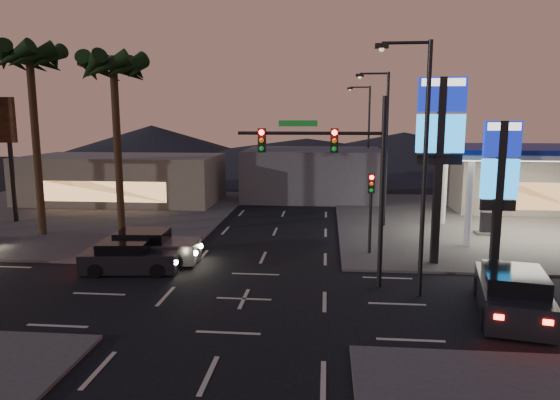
# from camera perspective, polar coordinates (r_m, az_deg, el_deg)

# --- Properties ---
(ground) EXTENTS (140.00, 140.00, 0.00)m
(ground) POSITION_cam_1_polar(r_m,az_deg,el_deg) (20.28, -4.14, -11.21)
(ground) COLOR black
(ground) RESTS_ON ground
(corner_lot_ne) EXTENTS (24.00, 24.00, 0.12)m
(corner_lot_ne) POSITION_cam_1_polar(r_m,az_deg,el_deg) (37.67, 25.15, -2.36)
(corner_lot_ne) COLOR #47443F
(corner_lot_ne) RESTS_ON ground
(corner_lot_nw) EXTENTS (24.00, 24.00, 0.12)m
(corner_lot_nw) POSITION_cam_1_polar(r_m,az_deg,el_deg) (40.30, -23.19, -1.52)
(corner_lot_nw) COLOR #47443F
(corner_lot_nw) RESTS_ON ground
(gas_station) EXTENTS (12.20, 8.20, 5.47)m
(gas_station) POSITION_cam_1_polar(r_m,az_deg,el_deg) (33.34, 28.04, 4.75)
(gas_station) COLOR silver
(gas_station) RESTS_ON ground
(convenience_store) EXTENTS (10.00, 6.00, 4.00)m
(convenience_store) POSITION_cam_1_polar(r_m,az_deg,el_deg) (42.69, 25.62, 1.53)
(convenience_store) COLOR #726B5B
(convenience_store) RESTS_ON ground
(pylon_sign_tall) EXTENTS (2.20, 0.35, 9.00)m
(pylon_sign_tall) POSITION_cam_1_polar(r_m,az_deg,el_deg) (24.80, 17.85, 7.23)
(pylon_sign_tall) COLOR black
(pylon_sign_tall) RESTS_ON ground
(pylon_sign_short) EXTENTS (1.60, 0.35, 7.00)m
(pylon_sign_short) POSITION_cam_1_polar(r_m,az_deg,el_deg) (24.62, 23.84, 2.81)
(pylon_sign_short) COLOR black
(pylon_sign_short) RESTS_ON ground
(traffic_signal_mast) EXTENTS (6.10, 0.39, 8.00)m
(traffic_signal_mast) POSITION_cam_1_polar(r_m,az_deg,el_deg) (20.80, 6.89, 4.07)
(traffic_signal_mast) COLOR black
(traffic_signal_mast) RESTS_ON ground
(pedestal_signal) EXTENTS (0.32, 0.39, 4.30)m
(pedestal_signal) POSITION_cam_1_polar(r_m,az_deg,el_deg) (26.14, 10.34, -0.04)
(pedestal_signal) COLOR black
(pedestal_signal) RESTS_ON ground
(streetlight_near) EXTENTS (2.14, 0.25, 10.00)m
(streetlight_near) POSITION_cam_1_polar(r_m,az_deg,el_deg) (20.09, 15.71, 5.01)
(streetlight_near) COLOR black
(streetlight_near) RESTS_ON ground
(streetlight_mid) EXTENTS (2.14, 0.25, 10.00)m
(streetlight_mid) POSITION_cam_1_polar(r_m,az_deg,el_deg) (32.95, 11.71, 6.71)
(streetlight_mid) COLOR black
(streetlight_mid) RESTS_ON ground
(streetlight_far) EXTENTS (2.14, 0.25, 10.00)m
(streetlight_far) POSITION_cam_1_polar(r_m,az_deg,el_deg) (46.88, 9.85, 7.48)
(streetlight_far) COLOR black
(streetlight_far) RESTS_ON ground
(palm_a) EXTENTS (4.41, 4.41, 10.86)m
(palm_a) POSITION_cam_1_polar(r_m,az_deg,el_deg) (30.84, -18.46, 13.17)
(palm_a) COLOR black
(palm_a) RESTS_ON ground
(palm_b) EXTENTS (4.41, 4.41, 11.46)m
(palm_b) POSITION_cam_1_polar(r_m,az_deg,el_deg) (33.18, -26.65, 13.30)
(palm_b) COLOR black
(palm_b) RESTS_ON ground
(building_far_west) EXTENTS (16.00, 8.00, 4.00)m
(building_far_west) POSITION_cam_1_polar(r_m,az_deg,el_deg) (44.50, -17.42, 2.30)
(building_far_west) COLOR #726B5B
(building_far_west) RESTS_ON ground
(building_far_mid) EXTENTS (12.00, 9.00, 4.40)m
(building_far_mid) POSITION_cam_1_polar(r_m,az_deg,el_deg) (45.01, 3.82, 3.03)
(building_far_mid) COLOR #4C4C51
(building_far_mid) RESTS_ON ground
(hill_left) EXTENTS (40.00, 40.00, 6.00)m
(hill_left) POSITION_cam_1_polar(r_m,az_deg,el_deg) (83.72, -14.40, 6.21)
(hill_left) COLOR black
(hill_left) RESTS_ON ground
(hill_right) EXTENTS (50.00, 50.00, 5.00)m
(hill_right) POSITION_cam_1_polar(r_m,az_deg,el_deg) (79.73, 13.95, 5.73)
(hill_right) COLOR black
(hill_right) RESTS_ON ground
(hill_center) EXTENTS (60.00, 60.00, 4.00)m
(hill_center) POSITION_cam_1_polar(r_m,az_deg,el_deg) (78.95, 3.06, 5.59)
(hill_center) COLOR black
(hill_center) RESTS_ON ground
(car_lane_a_front) EXTENTS (4.64, 2.30, 1.47)m
(car_lane_a_front) POSITION_cam_1_polar(r_m,az_deg,el_deg) (24.44, -16.81, -6.33)
(car_lane_a_front) COLOR black
(car_lane_a_front) RESTS_ON ground
(car_lane_b_front) EXTENTS (5.08, 2.36, 1.62)m
(car_lane_b_front) POSITION_cam_1_polar(r_m,az_deg,el_deg) (25.72, -14.83, -5.30)
(car_lane_b_front) COLOR #545457
(car_lane_b_front) RESTS_ON ground
(suv_station) EXTENTS (3.21, 5.54, 1.74)m
(suv_station) POSITION_cam_1_polar(r_m,az_deg,el_deg) (20.26, 24.98, -9.68)
(suv_station) COLOR black
(suv_station) RESTS_ON ground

